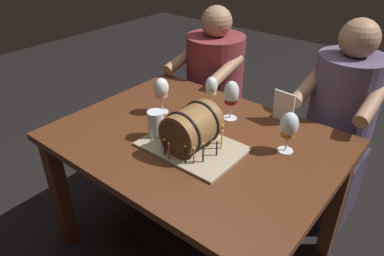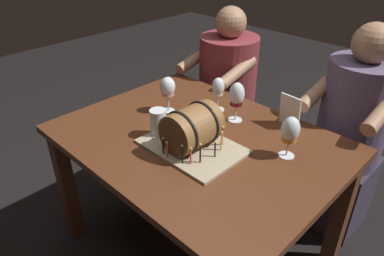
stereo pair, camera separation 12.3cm
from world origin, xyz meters
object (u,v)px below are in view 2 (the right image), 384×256
(wine_glass_rose, at_px, (168,88))
(beer_pint, at_px, (158,124))
(person_seated_right, at_px, (347,142))
(wine_glass_white, at_px, (218,89))
(barrel_cake, at_px, (192,131))
(menu_card, at_px, (290,111))
(person_seated_left, at_px, (226,96))
(wine_glass_red, at_px, (237,96))
(dining_table, at_px, (197,156))
(wine_glass_amber, at_px, (290,131))

(wine_glass_rose, xyz_separation_m, beer_pint, (0.15, -0.19, -0.07))
(person_seated_right, bearing_deg, wine_glass_white, -139.17)
(barrel_cake, distance_m, menu_card, 0.50)
(person_seated_left, bearing_deg, wine_glass_red, -47.27)
(dining_table, xyz_separation_m, wine_glass_white, (-0.11, 0.27, 0.23))
(wine_glass_amber, bearing_deg, wine_glass_white, 167.19)
(barrel_cake, distance_m, wine_glass_red, 0.33)
(beer_pint, relative_size, menu_card, 0.82)
(wine_glass_red, relative_size, wine_glass_amber, 1.08)
(beer_pint, xyz_separation_m, person_seated_left, (-0.28, 0.84, -0.24))
(barrel_cake, height_order, person_seated_right, person_seated_right)
(beer_pint, height_order, person_seated_right, person_seated_right)
(wine_glass_red, height_order, person_seated_right, person_seated_right)
(wine_glass_rose, distance_m, wine_glass_amber, 0.66)
(person_seated_right, bearing_deg, dining_table, -120.10)
(wine_glass_red, relative_size, wine_glass_rose, 1.07)
(person_seated_left, bearing_deg, barrel_cake, -60.12)
(wine_glass_rose, xyz_separation_m, person_seated_right, (0.70, 0.65, -0.30))
(person_seated_right, bearing_deg, wine_glass_rose, -137.51)
(beer_pint, bearing_deg, person_seated_right, 56.34)
(beer_pint, distance_m, person_seated_left, 0.92)
(barrel_cake, xyz_separation_m, beer_pint, (-0.18, -0.03, -0.03))
(dining_table, xyz_separation_m, person_seated_left, (-0.42, 0.72, -0.08))
(beer_pint, bearing_deg, menu_card, 52.70)
(wine_glass_amber, distance_m, wine_glass_white, 0.49)
(wine_glass_rose, bearing_deg, barrel_cake, -25.85)
(menu_card, distance_m, person_seated_right, 0.46)
(dining_table, bearing_deg, wine_glass_rose, 164.51)
(barrel_cake, bearing_deg, dining_table, 117.94)
(barrel_cake, distance_m, beer_pint, 0.19)
(menu_card, bearing_deg, wine_glass_amber, -54.14)
(wine_glass_white, height_order, person_seated_right, person_seated_right)
(wine_glass_amber, xyz_separation_m, beer_pint, (-0.51, -0.27, -0.06))
(barrel_cake, relative_size, person_seated_left, 0.38)
(menu_card, bearing_deg, person_seated_left, 158.09)
(dining_table, bearing_deg, wine_glass_amber, 22.80)
(wine_glass_rose, relative_size, menu_card, 1.18)
(wine_glass_red, xyz_separation_m, menu_card, (0.22, 0.14, -0.05))
(person_seated_left, bearing_deg, wine_glass_white, -56.10)
(wine_glass_amber, relative_size, person_seated_left, 0.16)
(wine_glass_rose, height_order, person_seated_right, person_seated_right)
(barrel_cake, relative_size, wine_glass_red, 2.14)
(dining_table, xyz_separation_m, menu_card, (0.24, 0.38, 0.19))
(wine_glass_red, distance_m, person_seated_right, 0.69)
(wine_glass_white, bearing_deg, beer_pint, -94.11)
(barrel_cake, relative_size, beer_pint, 3.28)
(wine_glass_amber, relative_size, beer_pint, 1.42)
(dining_table, xyz_separation_m, wine_glass_rose, (-0.28, 0.08, 0.23))
(person_seated_left, bearing_deg, dining_table, -59.91)
(person_seated_right, bearing_deg, beer_pint, -123.66)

